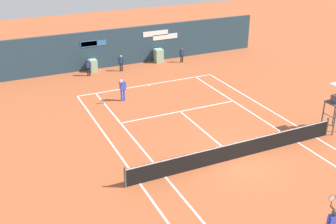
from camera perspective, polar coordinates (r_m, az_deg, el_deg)
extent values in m
plane|color=#A8512D|center=(21.78, 9.29, -6.25)|extent=(80.00, 80.00, 0.00)
cube|color=white|center=(31.11, -2.73, 3.74)|extent=(10.60, 0.10, 0.01)
cube|color=white|center=(19.64, -3.86, -9.68)|extent=(0.10, 23.40, 0.01)
cube|color=white|center=(20.06, -0.37, -8.81)|extent=(0.10, 23.40, 0.01)
cube|color=white|center=(24.05, 17.25, -3.96)|extent=(0.10, 23.40, 0.01)
cube|color=white|center=(24.89, 19.50, -3.30)|extent=(0.10, 23.40, 0.01)
cube|color=white|center=(26.65, 1.67, 0.08)|extent=(8.00, 0.10, 0.01)
cube|color=white|center=(24.13, 5.08, -2.77)|extent=(0.10, 6.40, 0.01)
cube|color=white|center=(30.98, -2.62, 3.65)|extent=(0.10, 0.24, 0.01)
cylinder|color=#4C4C51|center=(19.16, -5.87, -8.84)|extent=(0.10, 0.10, 1.07)
cylinder|color=#4C4C51|center=(25.12, 20.82, -1.88)|extent=(0.10, 0.10, 1.07)
cube|color=black|center=(21.55, 9.37, -5.16)|extent=(12.00, 0.03, 0.95)
cube|color=white|center=(21.33, 9.45, -4.12)|extent=(12.00, 0.04, 0.06)
cube|color=#233D4C|center=(35.35, -6.13, 8.83)|extent=(25.00, 0.24, 3.11)
cube|color=white|center=(36.47, -0.38, 10.21)|extent=(2.29, 0.02, 0.44)
cube|color=white|center=(36.02, -1.69, 10.65)|extent=(2.29, 0.02, 0.44)
cube|color=#2D6BA8|center=(34.36, -10.09, 9.15)|extent=(2.07, 0.02, 0.44)
cube|color=#2D6BA8|center=(34.25, -10.75, 9.15)|extent=(1.36, 0.02, 0.44)
cube|color=#8CB793|center=(34.38, -10.15, 6.27)|extent=(0.56, 0.70, 0.96)
cube|color=#8CB793|center=(36.17, -1.29, 7.70)|extent=(0.67, 0.70, 1.13)
cylinder|color=#47474C|center=(25.15, 21.71, -1.21)|extent=(0.07, 0.07, 1.70)
cylinder|color=#47474C|center=(25.70, 20.31, -0.43)|extent=(0.07, 0.07, 1.70)
cylinder|color=#47474C|center=(26.31, 21.71, -0.08)|extent=(0.07, 0.07, 1.70)
cylinder|color=#47474C|center=(25.56, 20.89, -1.51)|extent=(0.04, 0.81, 0.04)
cylinder|color=#47474C|center=(25.35, 21.06, -0.47)|extent=(0.04, 0.81, 0.04)
cylinder|color=blue|center=(28.32, -5.99, 2.33)|extent=(0.13, 0.13, 0.79)
cylinder|color=blue|center=(28.27, -6.33, 2.27)|extent=(0.13, 0.13, 0.79)
cube|color=blue|center=(28.05, -6.22, 3.58)|extent=(0.36, 0.20, 0.56)
sphere|color=brown|center=(27.91, -6.26, 4.32)|extent=(0.22, 0.22, 0.22)
cylinder|color=blue|center=(28.12, -5.79, 3.57)|extent=(0.08, 0.08, 0.54)
cylinder|color=brown|center=(27.66, -6.50, 3.77)|extent=(0.09, 0.54, 0.08)
cylinder|color=black|center=(27.39, -6.33, 3.81)|extent=(0.03, 0.03, 0.22)
torus|color=#DB3838|center=(27.30, -6.36, 4.30)|extent=(0.30, 0.03, 0.30)
cylinder|color=silver|center=(27.30, -6.36, 4.30)|extent=(0.26, 0.01, 0.26)
cube|color=blue|center=(16.75, 21.58, -13.71)|extent=(0.41, 0.28, 0.59)
sphere|color=brown|center=(16.51, 21.80, -12.59)|extent=(0.23, 0.23, 0.23)
cylinder|color=blue|center=(16.65, 20.88, -14.02)|extent=(0.09, 0.09, 0.57)
cylinder|color=brown|center=(16.91, 21.82, -12.34)|extent=(0.19, 0.57, 0.09)
cylinder|color=black|center=(17.03, 21.33, -11.52)|extent=(0.03, 0.03, 0.22)
torus|color=#DB3838|center=(16.89, 21.46, -10.83)|extent=(0.30, 0.08, 0.30)
cylinder|color=silver|center=(16.89, 21.46, -10.83)|extent=(0.26, 0.05, 0.26)
cylinder|color=black|center=(34.12, -6.25, 6.11)|extent=(0.11, 0.11, 0.67)
cylinder|color=black|center=(34.09, -6.51, 6.08)|extent=(0.11, 0.11, 0.67)
cube|color=navy|center=(33.93, -6.42, 7.01)|extent=(0.32, 0.21, 0.47)
sphere|color=tan|center=(33.83, -6.45, 7.54)|extent=(0.18, 0.18, 0.18)
cylinder|color=navy|center=(33.97, -6.11, 6.99)|extent=(0.07, 0.07, 0.45)
cylinder|color=navy|center=(33.91, -6.73, 6.93)|extent=(0.07, 0.07, 0.45)
cylinder|color=black|center=(33.41, -10.60, 5.43)|extent=(0.11, 0.11, 0.67)
cylinder|color=black|center=(33.38, -10.86, 5.39)|extent=(0.11, 0.11, 0.67)
cube|color=navy|center=(33.22, -10.81, 6.34)|extent=(0.31, 0.18, 0.47)
sphere|color=brown|center=(33.12, -10.85, 6.88)|extent=(0.19, 0.19, 0.19)
cylinder|color=navy|center=(33.27, -10.49, 6.34)|extent=(0.07, 0.07, 0.45)
cylinder|color=navy|center=(33.19, -11.12, 6.24)|extent=(0.07, 0.07, 0.45)
cylinder|color=black|center=(36.16, 1.99, 7.28)|extent=(0.10, 0.10, 0.64)
cylinder|color=black|center=(36.11, 1.78, 7.26)|extent=(0.10, 0.10, 0.64)
cube|color=navy|center=(35.97, 1.90, 8.10)|extent=(0.31, 0.19, 0.45)
sphere|color=brown|center=(35.89, 1.90, 8.57)|extent=(0.18, 0.18, 0.18)
cylinder|color=navy|center=(36.04, 2.16, 8.07)|extent=(0.07, 0.07, 0.43)
cylinder|color=navy|center=(35.93, 1.63, 8.02)|extent=(0.07, 0.07, 0.43)
sphere|color=#CCE033|center=(25.13, 7.44, -1.64)|extent=(0.07, 0.07, 0.07)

